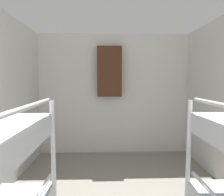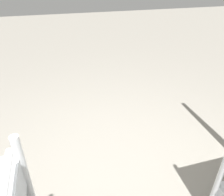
% 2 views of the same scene
% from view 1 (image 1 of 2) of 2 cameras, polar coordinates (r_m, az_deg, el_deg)
% --- Properties ---
extents(wall_back, '(2.91, 0.06, 2.24)m').
position_cam_1_polar(wall_back, '(3.79, 0.44, 1.07)').
color(wall_back, silver).
rests_on(wall_back, ground_plane).
extents(hanging_coat, '(0.44, 0.12, 0.90)m').
position_cam_1_polar(hanging_coat, '(3.63, -0.74, 7.55)').
color(hanging_coat, '#472819').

